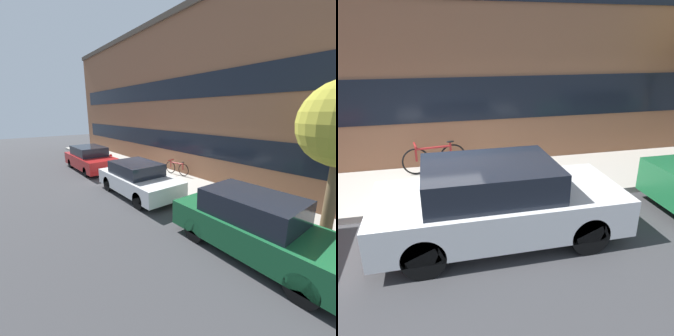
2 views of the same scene
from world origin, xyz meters
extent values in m
plane|color=#38383A|center=(0.00, 0.00, 0.00)|extent=(56.00, 56.00, 0.00)
cube|color=#A8A399|center=(0.00, 1.24, 0.07)|extent=(28.00, 2.47, 0.15)
cube|color=brown|center=(0.00, 2.92, 4.27)|extent=(28.00, 0.90, 8.54)
cube|color=black|center=(0.00, 2.45, 1.88)|extent=(25.76, 0.04, 1.10)
cube|color=black|center=(0.00, 2.45, 4.70)|extent=(25.76, 0.04, 1.10)
cube|color=#4C4238|center=(0.00, 2.41, 8.39)|extent=(28.00, 0.12, 0.30)
cube|color=#AD1919|center=(-4.34, -1.05, 0.56)|extent=(4.54, 1.80, 0.70)
cube|color=black|center=(-4.53, -1.05, 1.17)|extent=(2.36, 1.58, 0.53)
cylinder|color=black|center=(-2.94, -0.24, 0.28)|extent=(0.57, 0.18, 0.57)
cylinder|color=black|center=(-2.94, -1.86, 0.28)|extent=(0.57, 0.18, 0.57)
cylinder|color=black|center=(-5.75, -0.24, 0.28)|extent=(0.57, 0.18, 0.57)
cylinder|color=black|center=(-5.75, -1.86, 0.28)|extent=(0.57, 0.18, 0.57)
cube|color=silver|center=(1.23, -1.05, 0.56)|extent=(4.21, 1.80, 0.64)
cube|color=black|center=(1.06, -1.05, 1.14)|extent=(2.19, 1.58, 0.52)
cylinder|color=black|center=(2.53, -0.24, 0.33)|extent=(0.66, 0.18, 0.66)
cylinder|color=black|center=(2.53, -1.86, 0.33)|extent=(0.66, 0.18, 0.66)
cylinder|color=black|center=(-0.07, -0.24, 0.33)|extent=(0.66, 0.18, 0.66)
cylinder|color=black|center=(-0.07, -1.86, 0.33)|extent=(0.66, 0.18, 0.66)
cube|color=#195B33|center=(6.67, -1.05, 0.60)|extent=(4.42, 1.63, 0.71)
cube|color=black|center=(6.49, -1.05, 1.26)|extent=(2.30, 1.43, 0.59)
cylinder|color=black|center=(8.04, -0.33, 0.33)|extent=(0.66, 0.18, 0.66)
cylinder|color=black|center=(8.04, -1.77, 0.33)|extent=(0.66, 0.18, 0.66)
cylinder|color=black|center=(5.30, -0.33, 0.33)|extent=(0.66, 0.18, 0.66)
cylinder|color=black|center=(5.30, -1.77, 0.33)|extent=(0.66, 0.18, 0.66)
cylinder|color=red|center=(-4.53, 0.37, 0.17)|extent=(0.25, 0.25, 0.04)
cylinder|color=red|center=(-4.53, 0.37, 0.43)|extent=(0.17, 0.17, 0.49)
sphere|color=red|center=(-4.53, 0.37, 0.72)|extent=(0.18, 0.18, 0.18)
cylinder|color=red|center=(-4.69, 0.37, 0.48)|extent=(0.14, 0.07, 0.07)
cylinder|color=red|center=(-4.38, 0.37, 0.48)|extent=(0.14, 0.07, 0.07)
torus|color=black|center=(-0.24, 1.95, 0.49)|extent=(0.68, 0.14, 0.68)
torus|color=black|center=(0.68, 2.09, 0.49)|extent=(0.68, 0.14, 0.68)
cylinder|color=maroon|center=(0.22, 2.02, 0.79)|extent=(0.88, 0.18, 0.06)
cylinder|color=maroon|center=(0.63, 2.08, 0.68)|extent=(0.06, 0.06, 0.38)
cylinder|color=maroon|center=(-0.22, 1.95, 0.68)|extent=(0.06, 0.06, 0.38)
ellipsoid|color=black|center=(0.63, 2.08, 0.90)|extent=(0.21, 0.11, 0.05)
cylinder|color=maroon|center=(-0.22, 1.95, 0.90)|extent=(0.11, 0.44, 0.05)
cylinder|color=brown|center=(7.61, 0.78, 1.39)|extent=(0.29, 0.29, 2.49)
camera|label=1|loc=(9.17, -5.85, 3.46)|focal=24.00mm
camera|label=2|loc=(0.18, -5.96, 3.24)|focal=35.00mm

